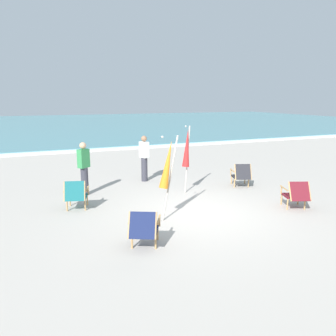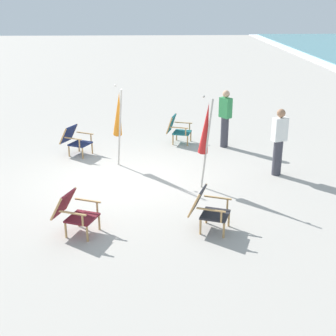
{
  "view_description": "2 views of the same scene",
  "coord_description": "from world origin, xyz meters",
  "px_view_note": "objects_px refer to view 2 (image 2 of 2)",
  "views": [
    {
      "loc": [
        -3.83,
        -7.16,
        2.92
      ],
      "look_at": [
        -0.02,
        2.0,
        0.8
      ],
      "focal_mm": 35.0,
      "sensor_mm": 36.0,
      "label": 1
    },
    {
      "loc": [
        10.27,
        0.69,
        4.15
      ],
      "look_at": [
        0.57,
        1.05,
        0.5
      ],
      "focal_mm": 50.0,
      "sensor_mm": 36.0,
      "label": 2
    }
  ],
  "objects_px": {
    "beach_chair_front_left": "(75,139)",
    "beach_chair_front_right": "(74,211)",
    "person_near_chairs": "(225,118)",
    "umbrella_furled_orange": "(118,115)",
    "umbrella_furled_red": "(206,129)",
    "beach_chair_back_left": "(207,208)",
    "person_by_waterline": "(279,142)",
    "beach_chair_far_center": "(177,128)"
  },
  "relations": [
    {
      "from": "beach_chair_back_left",
      "to": "beach_chair_front_left",
      "type": "height_order",
      "value": "beach_chair_back_left"
    },
    {
      "from": "umbrella_furled_red",
      "to": "person_near_chairs",
      "type": "height_order",
      "value": "umbrella_furled_red"
    },
    {
      "from": "beach_chair_front_right",
      "to": "umbrella_furled_red",
      "type": "height_order",
      "value": "umbrella_furled_red"
    },
    {
      "from": "person_by_waterline",
      "to": "beach_chair_front_right",
      "type": "bearing_deg",
      "value": -58.16
    },
    {
      "from": "beach_chair_front_right",
      "to": "beach_chair_far_center",
      "type": "xyz_separation_m",
      "value": [
        -5.43,
        2.18,
        0.01
      ]
    },
    {
      "from": "beach_chair_front_right",
      "to": "umbrella_furled_orange",
      "type": "distance_m",
      "value": 3.63
    },
    {
      "from": "beach_chair_front_left",
      "to": "beach_chair_front_right",
      "type": "xyz_separation_m",
      "value": [
        4.48,
        0.65,
        -0.0
      ]
    },
    {
      "from": "beach_chair_far_center",
      "to": "umbrella_furled_red",
      "type": "relative_size",
      "value": 0.39
    },
    {
      "from": "beach_chair_front_right",
      "to": "umbrella_furled_orange",
      "type": "xyz_separation_m",
      "value": [
        -3.45,
        0.63,
        0.93
      ]
    },
    {
      "from": "umbrella_furled_red",
      "to": "person_near_chairs",
      "type": "relative_size",
      "value": 1.3
    },
    {
      "from": "beach_chair_far_center",
      "to": "umbrella_furled_orange",
      "type": "distance_m",
      "value": 2.68
    },
    {
      "from": "beach_chair_back_left",
      "to": "beach_chair_front_right",
      "type": "height_order",
      "value": "beach_chair_back_left"
    },
    {
      "from": "umbrella_furled_red",
      "to": "person_by_waterline",
      "type": "relative_size",
      "value": 1.3
    },
    {
      "from": "umbrella_furled_orange",
      "to": "person_by_waterline",
      "type": "bearing_deg",
      "value": 79.86
    },
    {
      "from": "umbrella_furled_red",
      "to": "umbrella_furled_orange",
      "type": "bearing_deg",
      "value": -126.49
    },
    {
      "from": "umbrella_furled_red",
      "to": "beach_chair_back_left",
      "type": "bearing_deg",
      "value": -5.01
    },
    {
      "from": "beach_chair_front_left",
      "to": "beach_chair_far_center",
      "type": "bearing_deg",
      "value": 108.47
    },
    {
      "from": "beach_chair_far_center",
      "to": "person_by_waterline",
      "type": "bearing_deg",
      "value": 40.38
    },
    {
      "from": "beach_chair_front_left",
      "to": "umbrella_furled_red",
      "type": "xyz_separation_m",
      "value": [
        2.5,
        3.26,
        0.96
      ]
    },
    {
      "from": "beach_chair_front_right",
      "to": "person_by_waterline",
      "type": "height_order",
      "value": "person_by_waterline"
    },
    {
      "from": "beach_chair_front_left",
      "to": "beach_chair_far_center",
      "type": "xyz_separation_m",
      "value": [
        -0.95,
        2.83,
        0.01
      ]
    },
    {
      "from": "person_near_chairs",
      "to": "beach_chair_front_right",
      "type": "bearing_deg",
      "value": -35.08
    },
    {
      "from": "umbrella_furled_red",
      "to": "beach_chair_front_right",
      "type": "bearing_deg",
      "value": -52.77
    },
    {
      "from": "beach_chair_front_right",
      "to": "beach_chair_far_center",
      "type": "bearing_deg",
      "value": 158.09
    },
    {
      "from": "beach_chair_front_right",
      "to": "person_by_waterline",
      "type": "distance_m",
      "value": 5.26
    },
    {
      "from": "umbrella_furled_orange",
      "to": "person_near_chairs",
      "type": "bearing_deg",
      "value": 118.34
    },
    {
      "from": "beach_chair_far_center",
      "to": "umbrella_furled_orange",
      "type": "bearing_deg",
      "value": -38.07
    },
    {
      "from": "person_near_chairs",
      "to": "person_by_waterline",
      "type": "relative_size",
      "value": 1.0
    },
    {
      "from": "beach_chair_front_left",
      "to": "umbrella_furled_red",
      "type": "distance_m",
      "value": 4.22
    },
    {
      "from": "beach_chair_back_left",
      "to": "beach_chair_front_left",
      "type": "relative_size",
      "value": 0.93
    },
    {
      "from": "beach_chair_back_left",
      "to": "beach_chair_front_right",
      "type": "distance_m",
      "value": 2.44
    },
    {
      "from": "umbrella_furled_red",
      "to": "person_near_chairs",
      "type": "distance_m",
      "value": 3.2
    },
    {
      "from": "person_near_chairs",
      "to": "person_by_waterline",
      "type": "xyz_separation_m",
      "value": [
        2.24,
        0.94,
        0.0
      ]
    },
    {
      "from": "umbrella_furled_orange",
      "to": "person_near_chairs",
      "type": "xyz_separation_m",
      "value": [
        -1.55,
        2.88,
        -0.52
      ]
    },
    {
      "from": "beach_chair_back_left",
      "to": "beach_chair_front_right",
      "type": "relative_size",
      "value": 0.95
    },
    {
      "from": "beach_chair_front_right",
      "to": "person_near_chairs",
      "type": "bearing_deg",
      "value": 144.92
    },
    {
      "from": "umbrella_furled_orange",
      "to": "umbrella_furled_red",
      "type": "bearing_deg",
      "value": 53.51
    },
    {
      "from": "beach_chair_back_left",
      "to": "beach_chair_front_left",
      "type": "distance_m",
      "value": 5.41
    },
    {
      "from": "beach_chair_front_left",
      "to": "beach_chair_far_center",
      "type": "relative_size",
      "value": 1.13
    },
    {
      "from": "beach_chair_front_right",
      "to": "umbrella_furled_red",
      "type": "distance_m",
      "value": 3.42
    },
    {
      "from": "beach_chair_far_center",
      "to": "beach_chair_front_left",
      "type": "bearing_deg",
      "value": -71.53
    },
    {
      "from": "beach_chair_front_left",
      "to": "beach_chair_front_right",
      "type": "relative_size",
      "value": 1.02
    }
  ]
}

